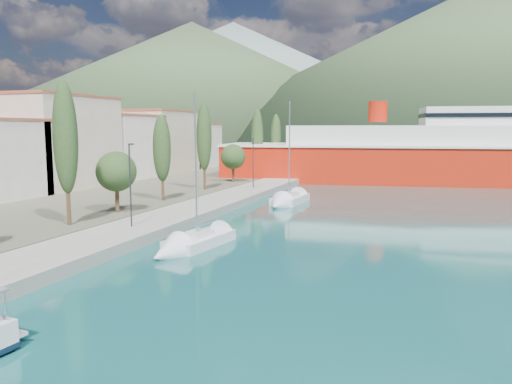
% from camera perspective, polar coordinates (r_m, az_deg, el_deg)
% --- Properties ---
extents(ground, '(1400.00, 1400.00, 0.00)m').
position_cam_1_polar(ground, '(139.35, 14.92, 3.73)').
color(ground, '#155252').
extents(quay, '(5.00, 88.00, 0.80)m').
position_cam_1_polar(quay, '(49.77, -5.10, -1.47)').
color(quay, gray).
rests_on(quay, ground).
extents(land_strip, '(70.00, 148.00, 0.70)m').
position_cam_1_polar(land_strip, '(80.55, -27.20, 1.05)').
color(land_strip, '#565644').
rests_on(land_strip, ground).
extents(town_buildings, '(9.20, 69.20, 11.30)m').
position_cam_1_polar(town_buildings, '(70.72, -18.53, 4.96)').
color(town_buildings, beige).
rests_on(town_buildings, land_strip).
extents(tree_row, '(3.47, 64.26, 10.73)m').
position_cam_1_polar(tree_row, '(56.45, -7.47, 4.99)').
color(tree_row, '#47301E').
rests_on(tree_row, land_strip).
extents(lamp_posts, '(0.15, 47.26, 6.06)m').
position_cam_1_polar(lamp_posts, '(38.72, -12.71, 1.40)').
color(lamp_posts, '#2D2D33').
rests_on(lamp_posts, quay).
extents(sailboat_near, '(3.36, 8.08, 11.26)m').
position_cam_1_polar(sailboat_near, '(32.78, -8.28, -6.24)').
color(sailboat_near, silver).
rests_on(sailboat_near, ground).
extents(sailboat_mid, '(3.05, 8.16, 11.79)m').
position_cam_1_polar(sailboat_mid, '(51.88, 3.21, -1.18)').
color(sailboat_mid, silver).
rests_on(sailboat_mid, ground).
extents(ferry, '(64.83, 22.98, 12.62)m').
position_cam_1_polar(ferry, '(78.53, 20.19, 3.82)').
color(ferry, red).
rests_on(ferry, ground).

